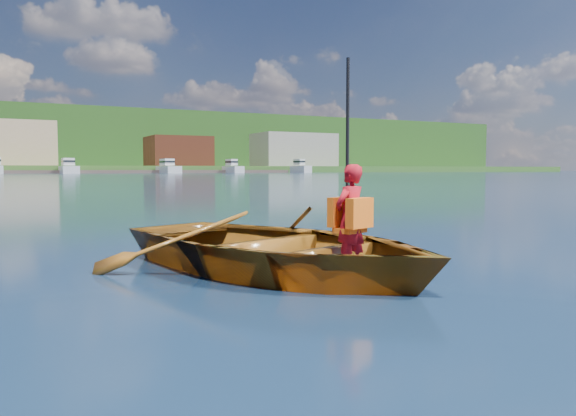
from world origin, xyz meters
name	(u,v)px	position (x,y,z in m)	size (l,w,h in m)	color
ground	(299,281)	(0.00, 0.00, 0.00)	(600.00, 600.00, 0.00)	#0C173B
rowboat	(276,247)	(-0.01, 0.55, 0.28)	(4.21, 4.91, 0.86)	brown
child_paddler	(350,216)	(0.45, -0.24, 0.66)	(0.46, 0.43, 2.18)	#A30F1B
shoreline	(13,145)	(0.00, 236.61, 10.32)	(400.00, 140.00, 22.00)	#3C5B2A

